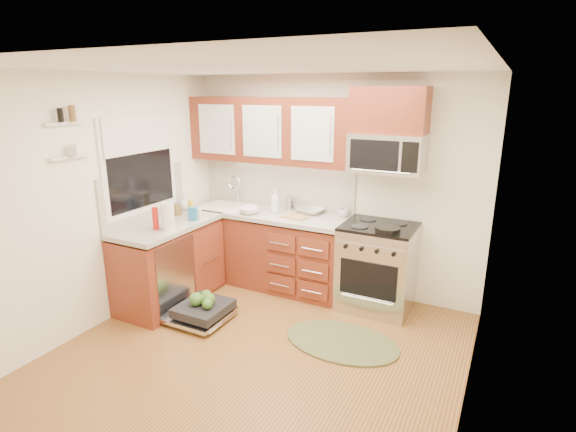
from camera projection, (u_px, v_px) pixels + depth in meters
The scene contains 38 objects.
floor at pixel (257, 356), 4.09m from camera, with size 3.50×3.50×0.00m, color brown.
ceiling at pixel (251, 67), 3.40m from camera, with size 3.50×3.50×0.00m, color white.
wall_back at pixel (332, 186), 5.25m from camera, with size 3.50×0.04×2.50m, color white.
wall_front at pixel (73, 316), 2.25m from camera, with size 3.50×0.04×2.50m, color white.
wall_left at pixel (105, 202), 4.51m from camera, with size 0.04×3.50×2.50m, color white.
wall_right at pixel (479, 260), 2.98m from camera, with size 0.04×3.50×2.50m, color white.
base_cabinet_back at pixel (266, 250), 5.53m from camera, with size 2.05×0.60×0.85m, color #5E2315.
base_cabinet_left at pixel (169, 265), 5.06m from camera, with size 0.60×1.25×0.85m, color #5E2315.
countertop_back at pixel (265, 213), 5.39m from camera, with size 2.07×0.64×0.05m, color #A4A196.
countertop_left at pixel (167, 225), 4.92m from camera, with size 0.64×1.27×0.05m, color #A4A196.
backsplash_back at pixel (277, 184), 5.56m from camera, with size 2.05×0.02×0.57m, color #B1AE9F.
backsplash_left at pixel (144, 195), 4.97m from camera, with size 0.02×1.25×0.57m, color #B1AE9F.
upper_cabinets at pixel (270, 130), 5.24m from camera, with size 2.05×0.35×0.75m, color #5E2315, non-canonical shape.
cabinet_over_mw at pixel (390, 110), 4.56m from camera, with size 0.76×0.35×0.47m, color #5E2315.
range at pixel (377, 267), 4.89m from camera, with size 0.76×0.64×0.95m, color silver, non-canonical shape.
microwave at pixel (387, 153), 4.65m from camera, with size 0.76×0.38×0.40m, color silver, non-canonical shape.
sink at pixel (228, 216), 5.63m from camera, with size 0.62×0.50×0.26m, color white, non-canonical shape.
dishwasher at pixel (201, 311), 4.69m from camera, with size 0.70×0.60×0.20m, color silver, non-canonical shape.
window at pixel (140, 165), 4.85m from camera, with size 0.03×1.05×1.05m, color white, non-canonical shape.
window_blind at pixel (139, 134), 4.75m from camera, with size 0.02×0.96×0.40m, color white.
shelf_upper at pixel (66, 123), 3.98m from camera, with size 0.04×0.40×0.03m, color white.
shelf_lower at pixel (70, 157), 4.06m from camera, with size 0.04×0.40×0.03m, color white.
rug at pixel (342, 342), 4.30m from camera, with size 1.11×0.72×0.02m, color brown, non-canonical shape.
skillet at pixel (388, 229), 4.54m from camera, with size 0.25×0.25×0.05m, color black.
stock_pot at pixel (302, 208), 5.33m from camera, with size 0.18×0.18×0.11m, color silver.
cutting_board at pixel (295, 217), 5.12m from camera, with size 0.28×0.18×0.02m, color tan.
canister at pixel (289, 203), 5.45m from camera, with size 0.10×0.10×0.16m, color silver.
paper_towel_roll at pixel (168, 217), 4.64m from camera, with size 0.13×0.13×0.29m, color white.
mustard_bottle at pixel (191, 208), 5.15m from camera, with size 0.06×0.06×0.20m, color gold.
red_bottle at pixel (155, 219), 4.67m from camera, with size 0.06×0.06×0.23m, color red.
wooden_box at pixel (175, 210), 5.22m from camera, with size 0.12×0.09×0.12m, color brown.
blue_carton at pixel (193, 214), 5.00m from camera, with size 0.09×0.06×0.15m, color teal.
bowl_a at pixel (311, 211), 5.28m from camera, with size 0.28×0.28×0.07m, color #999999.
bowl_b at pixel (249, 211), 5.28m from camera, with size 0.24×0.24×0.07m, color #999999.
cup at pixel (344, 213), 5.15m from camera, with size 0.11×0.11×0.09m, color #999999.
soap_bottle_a at pixel (275, 201), 5.28m from camera, with size 0.11×0.11×0.28m, color #999999.
soap_bottle_b at pixel (197, 211), 5.06m from camera, with size 0.08×0.08×0.18m, color #999999.
soap_bottle_c at pixel (185, 202), 5.42m from camera, with size 0.15×0.15×0.19m, color #999999.
Camera 1 is at (1.88, -3.06, 2.35)m, focal length 28.00 mm.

